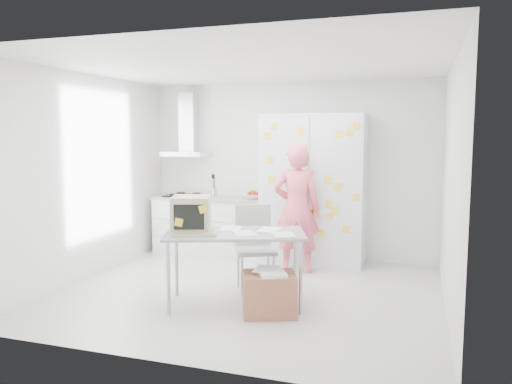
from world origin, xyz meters
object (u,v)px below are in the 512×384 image
(person, at_px, (297,209))
(chair, at_px, (254,242))
(cardboard_box, at_px, (269,293))
(desk, at_px, (207,223))

(person, xyz_separation_m, chair, (-0.31, -0.93, -0.30))
(person, relative_size, cardboard_box, 2.63)
(chair, height_order, cardboard_box, chair)
(desk, xyz_separation_m, chair, (0.33, 0.68, -0.34))
(person, distance_m, chair, 1.03)
(person, bearing_deg, desk, 57.32)
(person, distance_m, cardboard_box, 1.85)
(person, xyz_separation_m, desk, (-0.63, -1.61, 0.04))
(desk, bearing_deg, cardboard_box, -27.79)
(desk, height_order, cardboard_box, desk)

